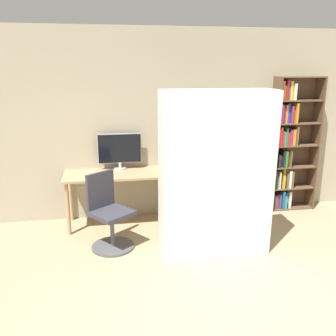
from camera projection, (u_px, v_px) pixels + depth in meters
The scene contains 8 objects.
ground_plane at pixel (260, 331), 3.17m from camera, with size 16.00×16.00×0.00m, color #9E8966.
wall_back at pixel (188, 124), 5.48m from camera, with size 8.00×0.06×2.70m.
desk at pixel (117, 180), 5.17m from camera, with size 1.45×0.61×0.75m.
monitor at pixel (120, 150), 5.27m from camera, with size 0.62×0.17×0.51m.
office_chair at pixel (109, 218), 4.57m from camera, with size 0.62×0.62×0.93m.
bookshelf at pixel (288, 146), 5.69m from camera, with size 0.70×0.29×2.03m.
mattress_near at pixel (219, 177), 4.19m from camera, with size 1.28×0.24×1.93m.
mattress_far at pixel (213, 172), 4.40m from camera, with size 1.28×0.21×1.93m.
Camera 1 is at (-1.24, -2.51, 2.17)m, focal length 40.00 mm.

